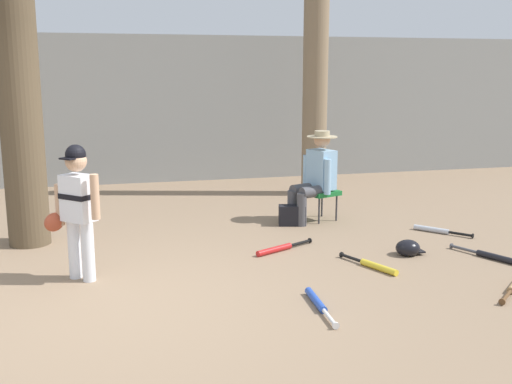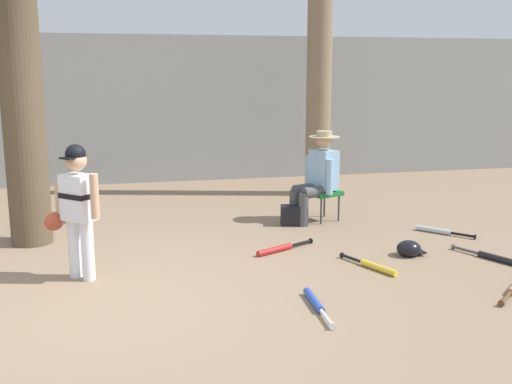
{
  "view_description": "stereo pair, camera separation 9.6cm",
  "coord_description": "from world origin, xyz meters",
  "px_view_note": "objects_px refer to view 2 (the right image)",
  "views": [
    {
      "loc": [
        0.02,
        -4.94,
        1.97
      ],
      "look_at": [
        1.49,
        0.95,
        0.75
      ],
      "focal_mm": 42.36,
      "sensor_mm": 36.0,
      "label": 1
    },
    {
      "loc": [
        0.11,
        -4.96,
        1.97
      ],
      "look_at": [
        1.49,
        0.95,
        0.75
      ],
      "focal_mm": 42.36,
      "sensor_mm": 36.0,
      "label": 2
    }
  ],
  "objects_px": {
    "young_ballplayer": "(77,203)",
    "bat_red_barrel": "(279,249)",
    "handbag_beside_stool": "(294,215)",
    "bat_black_composite": "(494,258)",
    "bat_yellow_trainer": "(374,266)",
    "folding_stool": "(323,194)",
    "bat_aluminum_silver": "(438,231)",
    "tree_near_player": "(19,62)",
    "tree_behind_spectator": "(319,57)",
    "seated_spectator": "(318,174)",
    "batting_helmet_black": "(409,249)",
    "bat_blue_youth": "(316,303)"
  },
  "relations": [
    {
      "from": "bat_aluminum_silver",
      "to": "batting_helmet_black",
      "type": "xyz_separation_m",
      "value": [
        -0.78,
        -0.76,
        0.05
      ]
    },
    {
      "from": "bat_blue_youth",
      "to": "bat_yellow_trainer",
      "type": "height_order",
      "value": "same"
    },
    {
      "from": "tree_near_player",
      "to": "bat_yellow_trainer",
      "type": "bearing_deg",
      "value": -27.37
    },
    {
      "from": "young_ballplayer",
      "to": "handbag_beside_stool",
      "type": "relative_size",
      "value": 3.84
    },
    {
      "from": "bat_black_composite",
      "to": "batting_helmet_black",
      "type": "height_order",
      "value": "batting_helmet_black"
    },
    {
      "from": "young_ballplayer",
      "to": "bat_aluminum_silver",
      "type": "bearing_deg",
      "value": 9.47
    },
    {
      "from": "bat_black_composite",
      "to": "tree_behind_spectator",
      "type": "bearing_deg",
      "value": 100.19
    },
    {
      "from": "bat_red_barrel",
      "to": "handbag_beside_stool",
      "type": "bearing_deg",
      "value": 65.52
    },
    {
      "from": "young_ballplayer",
      "to": "seated_spectator",
      "type": "relative_size",
      "value": 1.09
    },
    {
      "from": "seated_spectator",
      "to": "bat_aluminum_silver",
      "type": "bearing_deg",
      "value": -36.47
    },
    {
      "from": "bat_yellow_trainer",
      "to": "batting_helmet_black",
      "type": "relative_size",
      "value": 2.32
    },
    {
      "from": "folding_stool",
      "to": "bat_yellow_trainer",
      "type": "relative_size",
      "value": 0.7
    },
    {
      "from": "handbag_beside_stool",
      "to": "batting_helmet_black",
      "type": "bearing_deg",
      "value": -61.81
    },
    {
      "from": "tree_near_player",
      "to": "handbag_beside_stool",
      "type": "xyz_separation_m",
      "value": [
        3.21,
        0.1,
        -1.94
      ]
    },
    {
      "from": "bat_black_composite",
      "to": "bat_red_barrel",
      "type": "bearing_deg",
      "value": 158.78
    },
    {
      "from": "tree_near_player",
      "to": "tree_behind_spectator",
      "type": "xyz_separation_m",
      "value": [
        4.16,
        1.99,
        0.13
      ]
    },
    {
      "from": "young_ballplayer",
      "to": "bat_black_composite",
      "type": "distance_m",
      "value": 4.31
    },
    {
      "from": "bat_black_composite",
      "to": "bat_yellow_trainer",
      "type": "bearing_deg",
      "value": 179.23
    },
    {
      "from": "handbag_beside_stool",
      "to": "batting_helmet_black",
      "type": "relative_size",
      "value": 1.08
    },
    {
      "from": "tree_near_player",
      "to": "seated_spectator",
      "type": "xyz_separation_m",
      "value": [
        3.57,
        0.23,
        -1.42
      ]
    },
    {
      "from": "bat_blue_youth",
      "to": "bat_black_composite",
      "type": "relative_size",
      "value": 1.01
    },
    {
      "from": "bat_yellow_trainer",
      "to": "bat_black_composite",
      "type": "bearing_deg",
      "value": -0.77
    },
    {
      "from": "handbag_beside_stool",
      "to": "bat_red_barrel",
      "type": "height_order",
      "value": "handbag_beside_stool"
    },
    {
      "from": "bat_red_barrel",
      "to": "batting_helmet_black",
      "type": "distance_m",
      "value": 1.41
    },
    {
      "from": "bat_black_composite",
      "to": "bat_red_barrel",
      "type": "height_order",
      "value": "same"
    },
    {
      "from": "tree_behind_spectator",
      "to": "batting_helmet_black",
      "type": "height_order",
      "value": "tree_behind_spectator"
    },
    {
      "from": "young_ballplayer",
      "to": "bat_blue_youth",
      "type": "relative_size",
      "value": 1.66
    },
    {
      "from": "seated_spectator",
      "to": "bat_black_composite",
      "type": "xyz_separation_m",
      "value": [
        1.28,
        -2.05,
        -0.61
      ]
    },
    {
      "from": "folding_stool",
      "to": "seated_spectator",
      "type": "bearing_deg",
      "value": -160.17
    },
    {
      "from": "bat_yellow_trainer",
      "to": "bat_blue_youth",
      "type": "bearing_deg",
      "value": -138.11
    },
    {
      "from": "folding_stool",
      "to": "bat_aluminum_silver",
      "type": "bearing_deg",
      "value": -39.57
    },
    {
      "from": "handbag_beside_stool",
      "to": "bat_aluminum_silver",
      "type": "height_order",
      "value": "handbag_beside_stool"
    },
    {
      "from": "bat_yellow_trainer",
      "to": "batting_helmet_black",
      "type": "xyz_separation_m",
      "value": [
        0.56,
        0.35,
        0.05
      ]
    },
    {
      "from": "tree_behind_spectator",
      "to": "bat_aluminum_silver",
      "type": "relative_size",
      "value": 8.09
    },
    {
      "from": "bat_black_composite",
      "to": "bat_red_barrel",
      "type": "relative_size",
      "value": 1.03
    },
    {
      "from": "folding_stool",
      "to": "seated_spectator",
      "type": "height_order",
      "value": "seated_spectator"
    },
    {
      "from": "bat_blue_youth",
      "to": "seated_spectator",
      "type": "bearing_deg",
      "value": 71.07
    },
    {
      "from": "bat_blue_youth",
      "to": "bat_black_composite",
      "type": "height_order",
      "value": "same"
    },
    {
      "from": "young_ballplayer",
      "to": "bat_red_barrel",
      "type": "xyz_separation_m",
      "value": [
        2.1,
        0.41,
        -0.71
      ]
    },
    {
      "from": "handbag_beside_stool",
      "to": "bat_black_composite",
      "type": "height_order",
      "value": "handbag_beside_stool"
    },
    {
      "from": "bat_black_composite",
      "to": "bat_aluminum_silver",
      "type": "xyz_separation_m",
      "value": [
        -0.02,
        1.12,
        0.0
      ]
    },
    {
      "from": "batting_helmet_black",
      "to": "bat_black_composite",
      "type": "bearing_deg",
      "value": -24.37
    },
    {
      "from": "young_ballplayer",
      "to": "handbag_beside_stool",
      "type": "xyz_separation_m",
      "value": [
        2.6,
        1.5,
        -0.61
      ]
    },
    {
      "from": "folding_stool",
      "to": "batting_helmet_black",
      "type": "height_order",
      "value": "folding_stool"
    },
    {
      "from": "bat_yellow_trainer",
      "to": "bat_aluminum_silver",
      "type": "height_order",
      "value": "same"
    },
    {
      "from": "bat_black_composite",
      "to": "handbag_beside_stool",
      "type": "bearing_deg",
      "value": 130.44
    },
    {
      "from": "seated_spectator",
      "to": "bat_yellow_trainer",
      "type": "distance_m",
      "value": 2.12
    },
    {
      "from": "bat_red_barrel",
      "to": "bat_aluminum_silver",
      "type": "relative_size",
      "value": 1.25
    },
    {
      "from": "bat_black_composite",
      "to": "batting_helmet_black",
      "type": "relative_size",
      "value": 2.46
    },
    {
      "from": "folding_stool",
      "to": "bat_blue_youth",
      "type": "distance_m",
      "value": 3.08
    }
  ]
}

